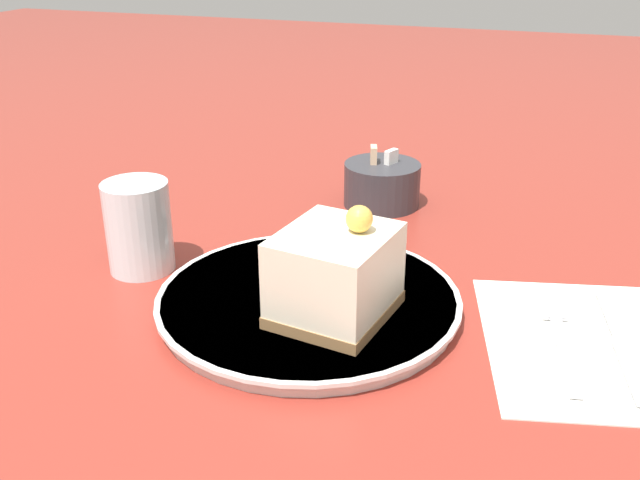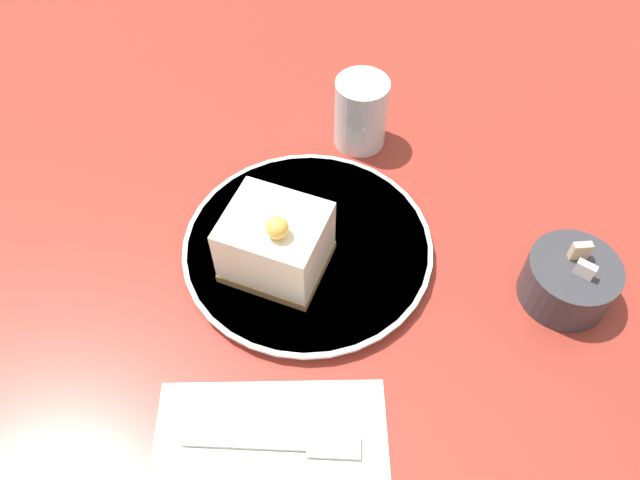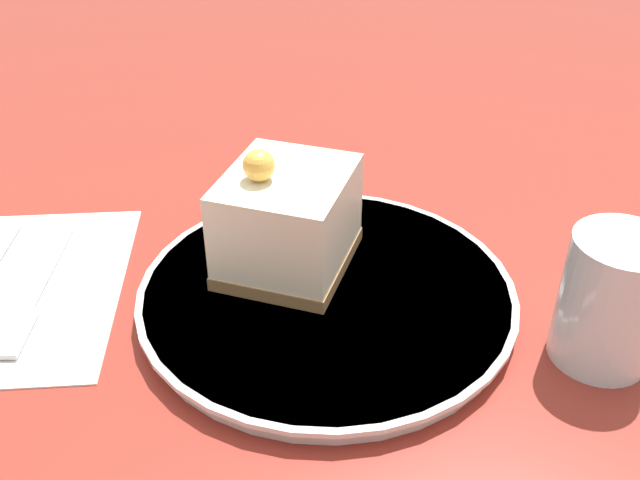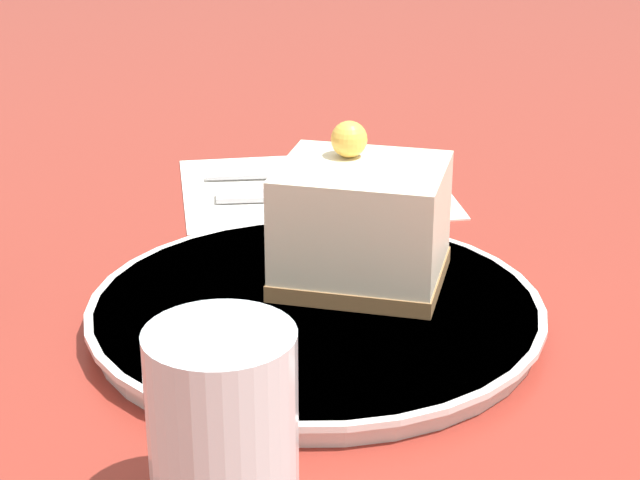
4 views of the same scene
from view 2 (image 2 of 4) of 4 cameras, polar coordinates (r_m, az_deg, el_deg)
name	(u,v)px [view 2 (image 2 of 4)]	position (r m, az deg, el deg)	size (l,w,h in m)	color
ground_plane	(282,259)	(0.73, -3.46, -1.75)	(4.00, 4.00, 0.00)	maroon
plate	(308,247)	(0.72, -1.13, -0.69)	(0.29, 0.29, 0.02)	silver
cake_slice	(275,243)	(0.67, -4.16, -0.25)	(0.11, 0.12, 0.10)	olive
napkin	(270,473)	(0.62, -4.60, -20.43)	(0.23, 0.26, 0.00)	white
fork	(287,445)	(0.62, -3.02, -18.19)	(0.05, 0.17, 0.00)	#B2B2B7
sugar_bowl	(569,280)	(0.73, 21.79, -3.45)	(0.10, 0.10, 0.08)	#333338
drinking_glass	(361,113)	(0.82, 3.75, 11.52)	(0.07, 0.07, 0.10)	silver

